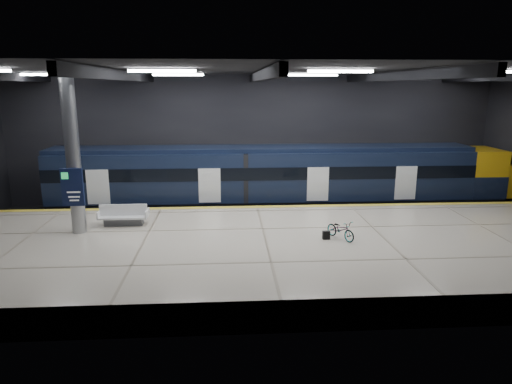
{
  "coord_description": "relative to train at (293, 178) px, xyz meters",
  "views": [
    {
      "loc": [
        -1.53,
        -20.41,
        7.31
      ],
      "look_at": [
        -0.14,
        1.5,
        2.2
      ],
      "focal_mm": 32.0,
      "sensor_mm": 36.0,
      "label": 1
    }
  ],
  "objects": [
    {
      "name": "room_shell",
      "position": [
        -2.27,
        -5.49,
        3.66
      ],
      "size": [
        30.1,
        16.1,
        8.05
      ],
      "color": "black",
      "rests_on": "ground"
    },
    {
      "name": "bicycle",
      "position": [
        0.86,
        -8.11,
        -0.55
      ],
      "size": [
        1.24,
        1.6,
        0.81
      ],
      "primitive_type": "imported",
      "rotation": [
        0.0,
        0.0,
        0.53
      ],
      "color": "#99999E",
      "rests_on": "platform"
    },
    {
      "name": "ground",
      "position": [
        -2.27,
        -5.5,
        -2.06
      ],
      "size": [
        30.0,
        30.0,
        0.0
      ],
      "primitive_type": "plane",
      "color": "black",
      "rests_on": "ground"
    },
    {
      "name": "safety_strip",
      "position": [
        -2.27,
        -2.75,
        -0.95
      ],
      "size": [
        30.0,
        0.4,
        0.01
      ],
      "primitive_type": "cube",
      "color": "yellow",
      "rests_on": "platform"
    },
    {
      "name": "platform",
      "position": [
        -2.27,
        -8.0,
        -1.51
      ],
      "size": [
        30.0,
        11.0,
        1.1
      ],
      "primitive_type": "cube",
      "color": "beige",
      "rests_on": "ground"
    },
    {
      "name": "pannier_bag",
      "position": [
        0.26,
        -8.11,
        -0.78
      ],
      "size": [
        0.31,
        0.2,
        0.35
      ],
      "primitive_type": "cube",
      "rotation": [
        0.0,
        0.0,
        0.05
      ],
      "color": "black",
      "rests_on": "platform"
    },
    {
      "name": "train",
      "position": [
        0.0,
        0.0,
        0.0
      ],
      "size": [
        29.4,
        2.84,
        3.79
      ],
      "color": "black",
      "rests_on": "ground"
    },
    {
      "name": "rails",
      "position": [
        -2.27,
        0.0,
        -1.98
      ],
      "size": [
        30.0,
        1.52,
        0.16
      ],
      "color": "gray",
      "rests_on": "ground"
    },
    {
      "name": "bench",
      "position": [
        -8.57,
        -5.53,
        -0.62
      ],
      "size": [
        2.2,
        0.91,
        0.97
      ],
      "rotation": [
        0.0,
        0.0,
        0.0
      ],
      "color": "#595B60",
      "rests_on": "platform"
    },
    {
      "name": "info_column",
      "position": [
        -10.27,
        -6.52,
        2.4
      ],
      "size": [
        0.9,
        0.78,
        6.9
      ],
      "color": "#9EA0A5",
      "rests_on": "platform"
    }
  ]
}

